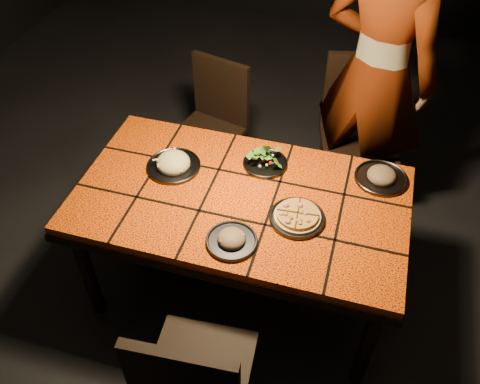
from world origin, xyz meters
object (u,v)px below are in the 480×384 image
(dining_table, at_px, (241,207))
(chair_far_left, at_px, (214,118))
(chair_near, at_px, (193,380))
(plate_pasta, at_px, (173,164))
(plate_pizza, at_px, (297,217))
(chair_far_right, at_px, (358,123))
(diner, at_px, (376,75))

(dining_table, relative_size, chair_far_left, 1.82)
(chair_near, distance_m, plate_pasta, 1.07)
(dining_table, xyz_separation_m, plate_pizza, (0.29, -0.07, 0.10))
(chair_far_left, xyz_separation_m, chair_far_right, (0.91, 0.13, 0.06))
(diner, bearing_deg, chair_far_right, -31.81)
(diner, height_order, plate_pizza, diner)
(dining_table, bearing_deg, plate_pasta, 165.13)
(chair_near, xyz_separation_m, chair_far_left, (-0.49, 1.71, -0.03))
(chair_near, xyz_separation_m, diner, (0.47, 1.78, 0.42))
(chair_far_left, bearing_deg, chair_far_right, 22.39)
(diner, bearing_deg, chair_far_left, 26.50)
(chair_near, relative_size, plate_pizza, 3.59)
(dining_table, height_order, diner, diner)
(diner, relative_size, plate_pizza, 7.37)
(chair_far_right, bearing_deg, dining_table, -129.78)
(chair_far_right, xyz_separation_m, plate_pizza, (-0.18, -1.08, 0.20))
(chair_far_left, xyz_separation_m, plate_pizza, (0.73, -0.94, 0.26))
(diner, distance_m, plate_pizza, 1.05)
(diner, relative_size, plate_pasta, 6.93)
(chair_far_right, height_order, plate_pasta, chair_far_right)
(dining_table, relative_size, chair_far_right, 1.64)
(chair_far_right, relative_size, diner, 0.52)
(chair_far_right, distance_m, plate_pizza, 1.11)
(chair_far_right, distance_m, diner, 0.40)
(dining_table, distance_m, plate_pizza, 0.32)
(chair_far_right, bearing_deg, plate_pasta, -148.28)
(dining_table, xyz_separation_m, chair_far_left, (-0.44, 0.87, -0.16))
(diner, bearing_deg, plate_pizza, 99.91)
(chair_far_left, relative_size, plate_pasta, 3.21)
(chair_near, bearing_deg, plate_pasta, -69.38)
(chair_near, relative_size, chair_far_right, 0.94)
(chair_far_right, xyz_separation_m, diner, (0.05, -0.07, 0.39))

